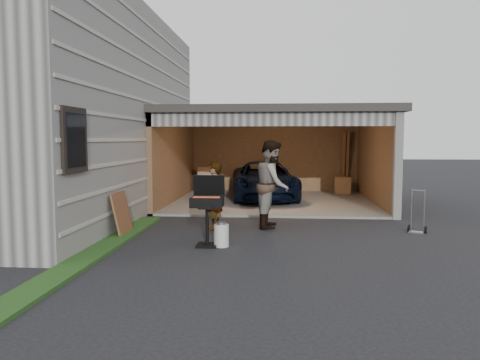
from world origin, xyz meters
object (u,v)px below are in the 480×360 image
object	(u,v)px
minivan	(264,182)
plywood_panel	(122,214)
bbq_grill	(207,205)
hand_truck	(417,224)
man	(273,184)
propane_tank	(221,235)
woman	(214,196)

from	to	relation	value
minivan	plywood_panel	bearing A→B (deg)	-121.79
minivan	bbq_grill	world-z (taller)	bbq_grill
bbq_grill	hand_truck	world-z (taller)	bbq_grill
bbq_grill	man	bearing A→B (deg)	59.15
man	propane_tank	xyz separation A→B (m)	(-0.92, -2.02, -0.78)
minivan	bbq_grill	bearing A→B (deg)	-103.30
minivan	hand_truck	xyz separation A→B (m)	(3.48, -5.04, -0.43)
propane_tank	hand_truck	world-z (taller)	hand_truck
minivan	woman	distance (m)	5.12
minivan	plywood_panel	world-z (taller)	minivan
man	minivan	bearing A→B (deg)	9.21
woman	propane_tank	size ratio (longest dim) A/B	3.57
man	bbq_grill	size ratio (longest dim) A/B	1.49
woman	propane_tank	bearing A→B (deg)	24.52
plywood_panel	hand_truck	size ratio (longest dim) A/B	0.98
propane_tank	plywood_panel	xyz separation A→B (m)	(-2.22, 0.89, 0.24)
propane_tank	hand_truck	xyz separation A→B (m)	(4.05, 1.65, -0.03)
woman	man	size ratio (longest dim) A/B	0.76
man	bbq_grill	world-z (taller)	man
woman	man	world-z (taller)	man
minivan	man	size ratio (longest dim) A/B	2.20
propane_tank	plywood_panel	size ratio (longest dim) A/B	0.46
propane_tank	woman	bearing A→B (deg)	102.83
woman	plywood_panel	world-z (taller)	woman
bbq_grill	plywood_panel	bearing A→B (deg)	156.24
bbq_grill	plywood_panel	xyz separation A→B (m)	(-1.95, 0.86, -0.34)
man	propane_tank	size ratio (longest dim) A/B	4.73
bbq_grill	propane_tank	size ratio (longest dim) A/B	3.17
hand_truck	propane_tank	bearing A→B (deg)	-134.70
bbq_grill	hand_truck	distance (m)	4.65
minivan	bbq_grill	xyz separation A→B (m)	(-0.83, -6.67, 0.18)
hand_truck	woman	bearing A→B (deg)	-157.05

